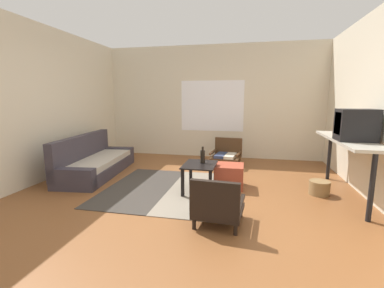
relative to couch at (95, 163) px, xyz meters
name	(u,v)px	position (x,y,z in m)	size (l,w,h in m)	color
ground_plane	(182,200)	(1.97, -0.95, -0.23)	(7.80, 7.80, 0.00)	brown
far_wall_with_window	(212,102)	(1.97, 2.11, 1.12)	(5.60, 0.13, 2.70)	beige
side_wall_left	(31,104)	(-0.69, -0.65, 1.12)	(0.12, 6.60, 2.70)	beige
area_rug	(170,189)	(1.66, -0.54, -0.22)	(2.01, 2.05, 0.01)	#38332D
couch	(95,163)	(0.00, 0.00, 0.00)	(0.96, 2.10, 0.75)	#38333D
coffee_table	(200,170)	(2.15, -0.54, 0.12)	(0.49, 0.63, 0.44)	black
armchair_by_window	(227,153)	(2.41, 1.27, 0.03)	(0.67, 0.65, 0.57)	#472D19
armchair_striped_foreground	(217,205)	(2.55, -1.62, 0.02)	(0.59, 0.60, 0.58)	black
ottoman_orange	(229,176)	(2.58, -0.21, -0.04)	(0.45, 0.45, 0.37)	#993D28
console_shelf	(348,144)	(4.29, -0.27, 0.56)	(0.48, 1.85, 0.87)	#B2AD9E
crt_television	(356,125)	(4.29, -0.48, 0.86)	(0.47, 0.36, 0.43)	black
clay_vase	(340,127)	(4.29, 0.16, 0.76)	(0.21, 0.21, 0.35)	#935B38
glass_bottle	(203,156)	(2.18, -0.47, 0.32)	(0.07, 0.07, 0.26)	black
wicker_basket	(319,188)	(3.94, -0.29, -0.12)	(0.30, 0.30, 0.21)	olive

